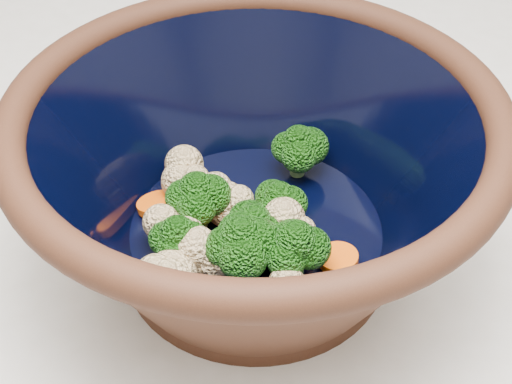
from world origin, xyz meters
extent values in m
cylinder|color=black|center=(-0.07, 0.05, 0.91)|extent=(0.20, 0.20, 0.01)
torus|color=black|center=(-0.07, 0.05, 1.03)|extent=(0.33, 0.33, 0.02)
cylinder|color=black|center=(-0.07, 0.05, 0.93)|extent=(0.19, 0.19, 0.00)
cylinder|color=#608442|center=(-0.12, 0.05, 0.94)|extent=(0.01, 0.01, 0.02)
ellipsoid|color=#1F6413|center=(-0.12, 0.05, 0.97)|extent=(0.04, 0.04, 0.03)
cylinder|color=#608442|center=(-0.13, 0.01, 0.94)|extent=(0.01, 0.01, 0.02)
ellipsoid|color=#1F6413|center=(-0.13, 0.01, 0.96)|extent=(0.04, 0.04, 0.03)
cylinder|color=#608442|center=(-0.06, 0.05, 0.94)|extent=(0.01, 0.01, 0.02)
ellipsoid|color=#1F6413|center=(-0.06, 0.05, 0.96)|extent=(0.03, 0.03, 0.03)
cylinder|color=#608442|center=(-0.04, 0.11, 0.94)|extent=(0.01, 0.01, 0.02)
ellipsoid|color=#1F6413|center=(-0.04, 0.11, 0.96)|extent=(0.04, 0.04, 0.03)
cylinder|color=#608442|center=(-0.08, 0.02, 0.94)|extent=(0.01, 0.01, 0.02)
ellipsoid|color=#1F6413|center=(-0.08, 0.02, 0.96)|extent=(0.04, 0.04, 0.03)
cylinder|color=#608442|center=(-0.05, 0.00, 0.94)|extent=(0.01, 0.01, 0.02)
ellipsoid|color=#1F6413|center=(-0.05, 0.00, 0.97)|extent=(0.04, 0.04, 0.04)
cylinder|color=#608442|center=(-0.08, 0.00, 0.94)|extent=(0.01, 0.01, 0.02)
ellipsoid|color=#1F6413|center=(-0.08, 0.00, 0.97)|extent=(0.04, 0.04, 0.04)
sphere|color=#FBE3AC|center=(-0.04, -0.03, 0.95)|extent=(0.03, 0.03, 0.03)
sphere|color=#FBE3AC|center=(-0.10, 0.05, 0.95)|extent=(0.03, 0.03, 0.03)
sphere|color=#FBE3AC|center=(-0.13, 0.02, 0.95)|extent=(0.03, 0.03, 0.03)
sphere|color=#FBE3AC|center=(-0.06, 0.02, 0.95)|extent=(0.03, 0.03, 0.03)
sphere|color=#FBE3AC|center=(-0.10, 0.00, 0.95)|extent=(0.03, 0.03, 0.03)
sphere|color=#FBE3AC|center=(-0.05, 0.02, 0.95)|extent=(0.03, 0.03, 0.03)
sphere|color=#FBE3AC|center=(-0.10, 0.06, 0.95)|extent=(0.03, 0.03, 0.03)
sphere|color=#FBE3AC|center=(-0.13, -0.02, 0.95)|extent=(0.03, 0.03, 0.03)
sphere|color=#FBE3AC|center=(-0.13, 0.02, 0.95)|extent=(0.03, 0.03, 0.03)
sphere|color=#FBE3AC|center=(-0.13, 0.08, 0.95)|extent=(0.03, 0.03, 0.03)
cylinder|color=#F25E0A|center=(-0.02, 0.01, 0.94)|extent=(0.03, 0.03, 0.01)
cylinder|color=#F25E0A|center=(-0.07, 0.03, 0.94)|extent=(0.03, 0.03, 0.01)
cylinder|color=#F25E0A|center=(-0.15, 0.06, 0.94)|extent=(0.03, 0.03, 0.01)
cylinder|color=#F25E0A|center=(-0.09, 0.01, 0.94)|extent=(0.03, 0.03, 0.01)
camera|label=1|loc=(-0.06, -0.33, 1.30)|focal=50.00mm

